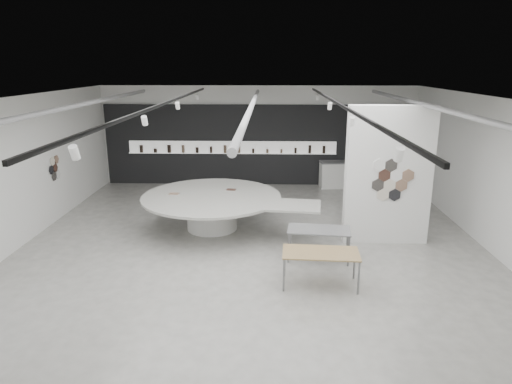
{
  "coord_description": "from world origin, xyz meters",
  "views": [
    {
      "loc": [
        0.41,
        -10.51,
        4.58
      ],
      "look_at": [
        0.08,
        1.2,
        1.28
      ],
      "focal_mm": 32.0,
      "sensor_mm": 36.0,
      "label": 1
    }
  ],
  "objects_px": {
    "kitchen_counter": "(343,174)",
    "partition_column": "(388,176)",
    "display_island": "(214,207)",
    "sample_table_wood": "(321,255)",
    "sample_table_stone": "(319,232)"
  },
  "relations": [
    {
      "from": "kitchen_counter",
      "to": "partition_column",
      "type": "bearing_deg",
      "value": -91.64
    },
    {
      "from": "display_island",
      "to": "sample_table_wood",
      "type": "distance_m",
      "value": 4.28
    },
    {
      "from": "display_island",
      "to": "sample_table_stone",
      "type": "xyz_separation_m",
      "value": [
        2.75,
        -2.0,
        0.05
      ]
    },
    {
      "from": "partition_column",
      "to": "kitchen_counter",
      "type": "bearing_deg",
      "value": 92.48
    },
    {
      "from": "display_island",
      "to": "sample_table_wood",
      "type": "height_order",
      "value": "display_island"
    },
    {
      "from": "partition_column",
      "to": "sample_table_stone",
      "type": "distance_m",
      "value": 2.48
    },
    {
      "from": "display_island",
      "to": "sample_table_stone",
      "type": "bearing_deg",
      "value": -29.47
    },
    {
      "from": "sample_table_stone",
      "to": "kitchen_counter",
      "type": "distance_m",
      "value": 6.95
    },
    {
      "from": "partition_column",
      "to": "sample_table_wood",
      "type": "height_order",
      "value": "partition_column"
    },
    {
      "from": "kitchen_counter",
      "to": "display_island",
      "type": "bearing_deg",
      "value": -136.78
    },
    {
      "from": "sample_table_stone",
      "to": "kitchen_counter",
      "type": "xyz_separation_m",
      "value": [
        1.63,
        6.75,
        -0.2
      ]
    },
    {
      "from": "sample_table_wood",
      "to": "partition_column",
      "type": "bearing_deg",
      "value": 52.46
    },
    {
      "from": "kitchen_counter",
      "to": "sample_table_stone",
      "type": "bearing_deg",
      "value": -107.66
    },
    {
      "from": "sample_table_stone",
      "to": "sample_table_wood",
      "type": "bearing_deg",
      "value": -94.41
    },
    {
      "from": "partition_column",
      "to": "sample_table_wood",
      "type": "bearing_deg",
      "value": -127.54
    }
  ]
}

